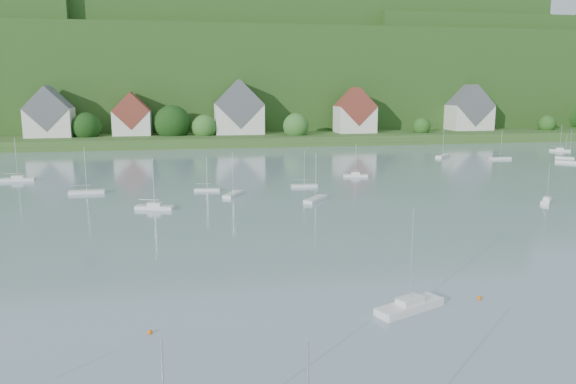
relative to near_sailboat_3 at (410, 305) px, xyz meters
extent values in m
cube|color=#30541F|center=(-5.05, 159.12, 1.04)|extent=(600.00, 60.00, 3.00)
cube|color=#1A3F14|center=(-5.05, 234.12, 19.54)|extent=(620.00, 160.00, 40.00)
cube|color=#1A3F14|center=(4.95, 229.12, 27.54)|extent=(240.00, 130.00, 60.00)
cube|color=#1A3F14|center=(154.95, 214.12, 21.54)|extent=(200.00, 110.00, 48.00)
sphere|color=black|center=(134.30, 157.06, 5.94)|extent=(10.46, 10.46, 10.46)
sphere|color=#1A4A16|center=(113.38, 144.02, 4.64)|extent=(6.45, 6.45, 6.45)
sphere|color=#255B21|center=(-11.84, 143.00, 5.20)|extent=(8.19, 8.19, 8.19)
sphere|color=#255B21|center=(-57.01, 145.19, 4.65)|extent=(6.49, 6.49, 6.49)
sphere|color=#255B21|center=(41.80, 151.21, 6.49)|extent=(12.16, 12.16, 12.16)
sphere|color=#255B21|center=(17.94, 139.06, 5.38)|extent=(8.73, 8.73, 8.73)
sphere|color=black|center=(-48.92, 144.98, 5.57)|extent=(9.32, 9.32, 9.32)
sphere|color=#1A4A16|center=(62.79, 140.81, 4.57)|extent=(6.24, 6.24, 6.24)
sphere|color=black|center=(84.38, 153.66, 5.19)|extent=(8.16, 8.16, 8.16)
sphere|color=black|center=(-22.05, 145.48, 6.42)|extent=(11.92, 11.92, 11.92)
sphere|color=#1A4A16|center=(-89.32, 222.26, 51.34)|extent=(10.29, 10.29, 10.29)
sphere|color=black|center=(-73.21, 210.51, 50.80)|extent=(7.18, 7.18, 7.18)
sphere|color=#255B21|center=(171.60, 217.43, 47.21)|extent=(9.52, 9.52, 9.52)
sphere|color=#255B21|center=(95.43, 217.48, 48.16)|extent=(14.97, 14.97, 14.97)
sphere|color=#1A4A16|center=(73.62, 214.94, 47.25)|extent=(9.78, 9.78, 9.78)
sphere|color=#1A4A16|center=(114.64, 213.83, 47.64)|extent=(12.02, 12.02, 12.02)
sphere|color=black|center=(132.85, 195.14, 47.56)|extent=(11.57, 11.57, 11.57)
sphere|color=#1A4A16|center=(117.38, 181.86, 47.75)|extent=(12.65, 12.65, 12.65)
sphere|color=#255B21|center=(137.59, 187.49, 46.99)|extent=(8.28, 8.28, 8.28)
sphere|color=black|center=(162.85, 223.43, 46.85)|extent=(7.47, 7.47, 7.47)
sphere|color=#255B21|center=(94.09, 206.35, 47.20)|extent=(9.48, 9.48, 9.48)
sphere|color=black|center=(184.39, 230.34, 41.02)|extent=(8.43, 8.43, 8.43)
sphere|color=#1A4A16|center=(-45.02, 221.26, 41.64)|extent=(12.01, 12.01, 12.01)
sphere|color=black|center=(113.62, 211.47, 42.18)|extent=(15.08, 15.08, 15.08)
sphere|color=#255B21|center=(103.36, 227.14, 42.34)|extent=(15.99, 15.99, 15.99)
sphere|color=black|center=(-8.75, 231.33, 42.29)|extent=(15.72, 15.72, 15.72)
sphere|color=#1A4A16|center=(5.84, 227.05, 41.38)|extent=(10.54, 10.54, 10.54)
cube|color=silver|center=(-60.05, 146.12, 7.04)|extent=(14.00, 10.00, 9.00)
cube|color=#55565C|center=(-60.05, 146.12, 11.54)|extent=(14.00, 10.40, 14.00)
cube|color=silver|center=(-35.05, 148.12, 6.54)|extent=(12.00, 9.00, 8.00)
cube|color=maroon|center=(-35.05, 148.12, 10.54)|extent=(12.00, 9.36, 12.00)
cube|color=silver|center=(-0.05, 147.12, 7.54)|extent=(16.00, 11.00, 10.00)
cube|color=#55565C|center=(-0.05, 147.12, 12.54)|extent=(16.00, 11.44, 16.00)
cube|color=silver|center=(39.95, 145.12, 7.04)|extent=(13.00, 10.00, 9.00)
cube|color=maroon|center=(39.95, 145.12, 11.54)|extent=(13.00, 10.40, 13.00)
cube|color=silver|center=(84.95, 149.12, 7.04)|extent=(15.00, 10.00, 9.00)
cube|color=#55565C|center=(84.95, 149.12, 11.54)|extent=(15.00, 10.40, 15.00)
cube|color=silver|center=(0.00, 0.00, -0.13)|extent=(6.75, 4.38, 0.66)
cube|color=silver|center=(0.00, 0.00, 0.45)|extent=(2.63, 2.12, 0.50)
cylinder|color=silver|center=(0.00, 0.00, 4.31)|extent=(0.10, 0.10, 8.22)
cylinder|color=silver|center=(-0.90, -0.40, 1.10)|extent=(3.33, 1.56, 0.08)
sphere|color=#ED6205|center=(7.11, 1.25, -0.46)|extent=(0.40, 0.40, 0.40)
sphere|color=#ED6205|center=(-21.32, -0.63, -0.46)|extent=(0.39, 0.39, 0.39)
cube|color=silver|center=(89.78, 103.68, -0.17)|extent=(5.82, 3.99, 0.57)
cube|color=silver|center=(89.78, 103.68, 0.36)|extent=(2.29, 1.90, 0.50)
cylinder|color=silver|center=(89.78, 103.68, 3.68)|extent=(0.10, 0.10, 7.14)
cylinder|color=silver|center=(89.01, 104.06, 1.01)|extent=(2.84, 1.48, 0.08)
cube|color=silver|center=(2.75, 46.26, -0.16)|extent=(5.02, 5.66, 0.59)
cylinder|color=silver|center=(2.75, 46.26, 3.84)|extent=(0.10, 0.10, 7.42)
cylinder|color=silver|center=(2.19, 45.56, 1.03)|extent=(2.12, 2.59, 0.08)
cube|color=silver|center=(-51.42, 76.49, -0.14)|extent=(6.48, 1.92, 0.65)
cube|color=silver|center=(-51.42, 76.49, 0.44)|extent=(2.28, 1.30, 0.50)
cylinder|color=silver|center=(-51.42, 76.49, 4.22)|extent=(0.10, 0.10, 8.06)
cylinder|color=silver|center=(-52.39, 76.51, 1.09)|extent=(3.55, 0.14, 0.08)
cube|color=silver|center=(49.86, 97.12, -0.15)|extent=(5.66, 5.44, 0.61)
cylinder|color=silver|center=(49.86, 97.12, 3.99)|extent=(0.10, 0.10, 7.67)
cylinder|color=silver|center=(49.19, 96.49, 1.05)|extent=(2.52, 2.36, 0.08)
cube|color=silver|center=(39.67, 38.26, -0.23)|extent=(4.11, 4.36, 0.47)
cube|color=silver|center=(39.67, 38.26, 0.26)|extent=(1.78, 1.83, 0.50)
cylinder|color=silver|center=(39.67, 38.26, 2.94)|extent=(0.10, 0.10, 5.86)
cylinder|color=silver|center=(39.20, 37.74, 0.91)|extent=(1.79, 1.97, 0.08)
cube|color=silver|center=(-14.52, 58.50, -0.23)|extent=(4.80, 2.07, 0.46)
cylinder|color=silver|center=(-14.52, 58.50, 2.91)|extent=(0.10, 0.10, 5.81)
cylinder|color=silver|center=(-15.21, 58.62, 0.90)|extent=(2.53, 0.51, 0.08)
cube|color=silver|center=(-10.30, 53.18, -0.18)|extent=(4.01, 5.66, 0.56)
cylinder|color=silver|center=(-10.30, 53.18, 3.59)|extent=(0.10, 0.10, 6.98)
cylinder|color=silver|center=(-10.69, 52.45, 1.00)|extent=(1.52, 2.75, 0.08)
cube|color=silver|center=(-35.60, 60.02, -0.15)|extent=(6.13, 1.77, 0.61)
cylinder|color=silver|center=(-35.60, 60.02, 3.97)|extent=(0.10, 0.10, 7.64)
cylinder|color=silver|center=(-36.52, 60.02, 1.05)|extent=(3.36, 0.11, 0.08)
cube|color=silver|center=(-23.16, 44.50, -0.17)|extent=(6.08, 3.25, 0.59)
cube|color=silver|center=(-23.16, 44.50, 0.38)|extent=(2.29, 1.69, 0.50)
cylinder|color=silver|center=(-23.16, 44.50, 3.78)|extent=(0.10, 0.10, 7.32)
cylinder|color=silver|center=(-24.00, 44.76, 1.03)|extent=(3.11, 1.00, 0.08)
cube|color=silver|center=(62.51, 90.01, -0.18)|extent=(5.71, 1.64, 0.57)
cylinder|color=silver|center=(62.51, 90.01, 3.67)|extent=(0.10, 0.10, 7.12)
cylinder|color=silver|center=(61.66, 90.01, 1.01)|extent=(3.13, 0.11, 0.08)
cube|color=silver|center=(75.11, 80.10, -0.16)|extent=(5.34, 5.55, 0.60)
cylinder|color=silver|center=(75.11, 80.10, 3.90)|extent=(0.10, 0.10, 7.52)
cylinder|color=silver|center=(74.49, 80.76, 1.04)|extent=(2.31, 2.48, 0.08)
cube|color=silver|center=(16.79, 69.33, -0.20)|extent=(5.38, 2.55, 0.52)
cube|color=silver|center=(16.79, 69.33, 0.31)|extent=(1.99, 1.39, 0.50)
cylinder|color=silver|center=(16.79, 69.33, 3.30)|extent=(0.10, 0.10, 6.48)
cylinder|color=silver|center=(16.03, 69.50, 0.96)|extent=(2.80, 0.70, 0.08)
cube|color=silver|center=(80.23, 88.42, -0.23)|extent=(4.34, 4.00, 0.46)
cylinder|color=silver|center=(80.23, 88.42, 2.89)|extent=(0.10, 0.10, 5.78)
cylinder|color=silver|center=(79.70, 88.88, 0.90)|extent=(1.98, 1.72, 0.08)
cube|color=silver|center=(3.66, 59.44, -0.21)|extent=(5.07, 1.75, 0.50)
cylinder|color=silver|center=(3.66, 59.44, 3.15)|extent=(0.10, 0.10, 6.22)
cylinder|color=silver|center=(2.92, 59.50, 0.94)|extent=(2.74, 0.28, 0.08)
camera|label=1|loc=(-18.18, -41.81, 18.13)|focal=34.79mm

